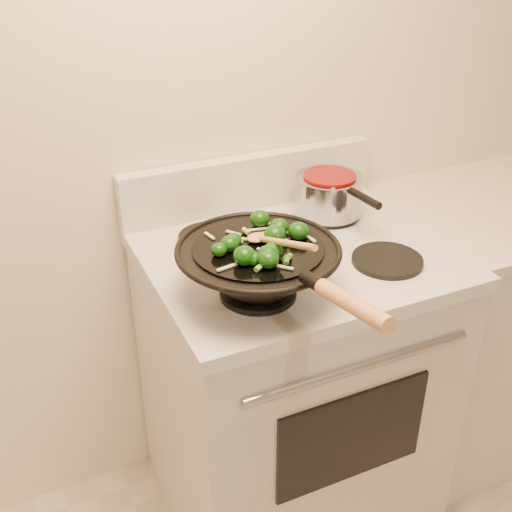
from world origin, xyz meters
name	(u,v)px	position (x,y,z in m)	size (l,w,h in m)	color
stove	(291,383)	(-0.20, 1.17, 0.47)	(0.78, 0.67, 1.08)	silver
counter_unit	(485,320)	(0.57, 1.20, 0.46)	(0.77, 0.62, 0.91)	silver
wok	(259,267)	(-0.38, 1.02, 1.00)	(0.38, 0.62, 0.18)	black
stirfry	(264,242)	(-0.37, 1.01, 1.07)	(0.25, 0.24, 0.04)	#0D3808
wooden_spoon	(273,240)	(-0.36, 0.98, 1.08)	(0.06, 0.25, 0.09)	#B97F48
saucepan	(329,194)	(-0.02, 1.32, 0.99)	(0.19, 0.31, 0.11)	#96999E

